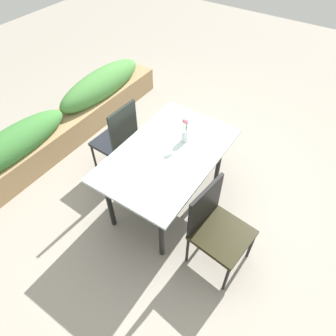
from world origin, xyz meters
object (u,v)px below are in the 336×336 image
(flower_vase, at_px, (185,132))
(planter_box, at_px, (65,120))
(chair_near_left, at_px, (216,225))
(chair_far_side, at_px, (118,138))
(dining_table, at_px, (168,158))

(flower_vase, bearing_deg, planter_box, 92.81)
(planter_box, bearing_deg, chair_near_left, -100.66)
(chair_far_side, bearing_deg, planter_box, 87.57)
(dining_table, relative_size, chair_far_side, 1.43)
(chair_far_side, bearing_deg, chair_near_left, -102.63)
(dining_table, distance_m, flower_vase, 0.30)
(planter_box, bearing_deg, flower_vase, -87.19)
(dining_table, relative_size, flower_vase, 5.19)
(planter_box, bearing_deg, chair_far_side, -94.65)
(dining_table, xyz_separation_m, planter_box, (0.15, 1.74, -0.39))
(chair_near_left, xyz_separation_m, chair_far_side, (0.38, 1.43, 0.05))
(dining_table, bearing_deg, planter_box, 85.13)
(chair_near_left, bearing_deg, flower_vase, -122.25)
(chair_far_side, relative_size, planter_box, 0.30)
(chair_far_side, xyz_separation_m, planter_box, (0.08, 1.03, -0.25))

